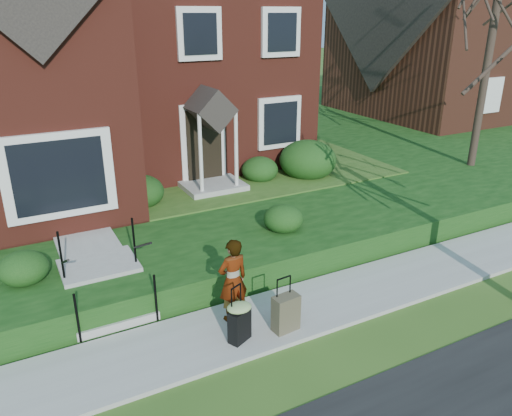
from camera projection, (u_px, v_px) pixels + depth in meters
ground at (273, 320)px, 8.88m from camera, size 120.00×120.00×0.00m
sidewalk at (273, 318)px, 8.87m from camera, size 60.00×1.60×0.08m
terrace at (223, 144)px, 19.47m from camera, size 44.00×20.00×0.60m
walkway at (75, 218)px, 11.66m from camera, size 1.20×6.00×0.06m
main_house at (108, 7)px, 14.75m from camera, size 10.40×10.20×9.40m
neighbour_house at (456, 9)px, 22.99m from camera, size 9.40×8.00×9.20m
front_steps at (105, 284)px, 9.13m from camera, size 1.40×2.02×1.50m
foundation_shrubs at (214, 178)px, 12.98m from camera, size 9.84×4.34×1.17m
woman at (233, 280)px, 8.53m from camera, size 0.59×0.41×1.52m
suitcase_black at (239, 320)px, 8.07m from camera, size 0.52×0.48×1.00m
suitcase_olive at (286, 313)px, 8.37m from camera, size 0.47×0.29×0.98m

